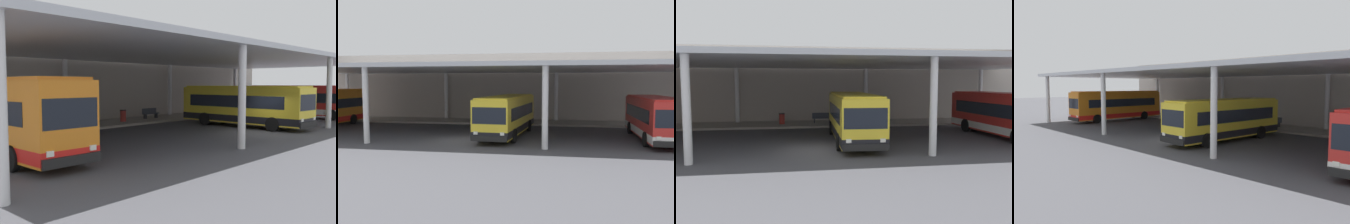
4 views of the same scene
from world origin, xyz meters
TOP-DOWN VIEW (x-y plane):
  - ground_plane at (0.00, 0.00)m, footprint 200.00×200.00m
  - platform_kerb at (0.00, 11.75)m, footprint 42.00×4.50m
  - station_building_facade at (0.00, 15.00)m, footprint 48.00×1.60m
  - canopy_shelter at (0.00, 5.50)m, footprint 40.00×17.00m
  - bus_second_bay at (2.81, 2.78)m, footprint 3.12×10.65m
  - bus_middle_bay at (13.80, 2.70)m, footprint 2.80×10.55m
  - bench_waiting at (1.62, 11.82)m, footprint 1.80×0.45m
  - trash_bin at (-2.02, 11.38)m, footprint 0.52×0.52m

SIDE VIEW (x-z plane):
  - ground_plane at x=0.00m, z-range 0.00..0.00m
  - platform_kerb at x=0.00m, z-range 0.00..0.18m
  - bench_waiting at x=1.62m, z-range 0.20..1.12m
  - trash_bin at x=-2.02m, z-range 0.19..1.17m
  - bus_second_bay at x=2.81m, z-range 0.07..3.24m
  - bus_middle_bay at x=13.80m, z-range 0.07..3.24m
  - station_building_facade at x=0.00m, z-range 0.00..7.43m
  - canopy_shelter at x=0.00m, z-range 2.54..8.09m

